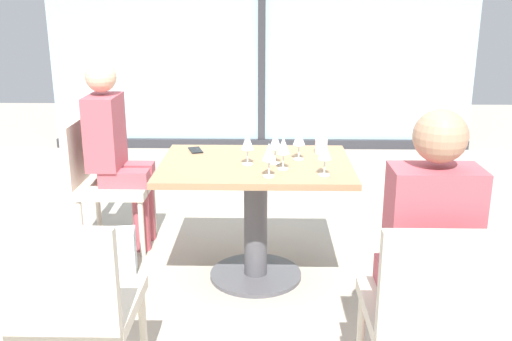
% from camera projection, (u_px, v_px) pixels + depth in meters
% --- Properties ---
extents(ground_plane, '(12.00, 12.00, 0.00)m').
position_uv_depth(ground_plane, '(256.00, 276.00, 3.54)').
color(ground_plane, '#A89E8E').
extents(window_wall_backdrop, '(4.68, 0.10, 2.70)m').
position_uv_depth(window_wall_backdrop, '(262.00, 39.00, 6.25)').
color(window_wall_backdrop, '#97B7BC').
rests_on(window_wall_backdrop, ground_plane).
extents(dining_table_main, '(1.10, 0.81, 0.73)m').
position_uv_depth(dining_table_main, '(256.00, 196.00, 3.39)').
color(dining_table_main, '#997551').
rests_on(dining_table_main, ground_plane).
extents(chair_far_left, '(0.51, 0.46, 0.87)m').
position_uv_depth(chair_far_left, '(101.00, 176.00, 3.87)').
color(chair_far_left, beige).
rests_on(chair_far_left, ground_plane).
extents(chair_front_right, '(0.46, 0.50, 0.87)m').
position_uv_depth(chair_front_right, '(428.00, 305.00, 2.24)').
color(chair_front_right, beige).
rests_on(chair_front_right, ground_plane).
extents(chair_front_left, '(0.46, 0.50, 0.87)m').
position_uv_depth(chair_front_left, '(72.00, 301.00, 2.26)').
color(chair_front_left, beige).
rests_on(chair_front_left, ground_plane).
extents(person_far_left, '(0.39, 0.34, 1.26)m').
position_uv_depth(person_far_left, '(115.00, 146.00, 3.81)').
color(person_far_left, '#B24C56').
rests_on(person_far_left, ground_plane).
extents(person_front_right, '(0.34, 0.39, 1.26)m').
position_uv_depth(person_front_right, '(425.00, 246.00, 2.28)').
color(person_front_right, '#B24C56').
rests_on(person_front_right, ground_plane).
extents(wine_glass_0, '(0.07, 0.07, 0.18)m').
position_uv_depth(wine_glass_0, '(283.00, 146.00, 3.15)').
color(wine_glass_0, silver).
rests_on(wine_glass_0, dining_table_main).
extents(wine_glass_1, '(0.07, 0.07, 0.18)m').
position_uv_depth(wine_glass_1, '(325.00, 152.00, 3.04)').
color(wine_glass_1, silver).
rests_on(wine_glass_1, dining_table_main).
extents(wine_glass_2, '(0.07, 0.07, 0.18)m').
position_uv_depth(wine_glass_2, '(299.00, 138.00, 3.35)').
color(wine_glass_2, silver).
rests_on(wine_glass_2, dining_table_main).
extents(wine_glass_3, '(0.07, 0.07, 0.18)m').
position_uv_depth(wine_glass_3, '(247.00, 142.00, 3.25)').
color(wine_glass_3, silver).
rests_on(wine_glass_3, dining_table_main).
extents(wine_glass_4, '(0.07, 0.07, 0.18)m').
position_uv_depth(wine_glass_4, '(275.00, 141.00, 3.26)').
color(wine_glass_4, silver).
rests_on(wine_glass_4, dining_table_main).
extents(wine_glass_5, '(0.07, 0.07, 0.18)m').
position_uv_depth(wine_glass_5, '(269.00, 153.00, 3.02)').
color(wine_glass_5, silver).
rests_on(wine_glass_5, dining_table_main).
extents(coffee_cup, '(0.08, 0.08, 0.09)m').
position_uv_depth(coffee_cup, '(321.00, 146.00, 3.51)').
color(coffee_cup, white).
rests_on(coffee_cup, dining_table_main).
extents(cell_phone_on_table, '(0.11, 0.16, 0.01)m').
position_uv_depth(cell_phone_on_table, '(196.00, 150.00, 3.58)').
color(cell_phone_on_table, black).
rests_on(cell_phone_on_table, dining_table_main).
extents(handbag_0, '(0.32, 0.20, 0.28)m').
position_uv_depth(handbag_0, '(111.00, 252.00, 3.54)').
color(handbag_0, silver).
rests_on(handbag_0, ground_plane).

